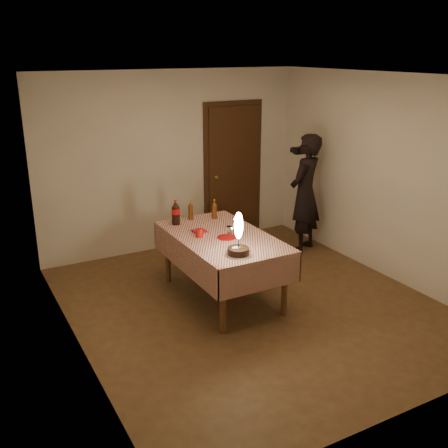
{
  "coord_description": "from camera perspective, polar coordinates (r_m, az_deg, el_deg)",
  "views": [
    {
      "loc": [
        -2.95,
        -4.71,
        2.87
      ],
      "look_at": [
        -0.21,
        0.3,
        0.95
      ],
      "focal_mm": 42.0,
      "sensor_mm": 36.0,
      "label": 1
    }
  ],
  "objects": [
    {
      "name": "amber_bottle_left",
      "position": [
        6.66,
        -3.65,
        1.47
      ],
      "size": [
        0.06,
        0.06,
        0.26
      ],
      "color": "#532A0E",
      "rests_on": "dining_table"
    },
    {
      "name": "amber_bottle_right",
      "position": [
        6.68,
        -1.05,
        1.57
      ],
      "size": [
        0.06,
        0.06,
        0.26
      ],
      "color": "#532A0E",
      "rests_on": "dining_table"
    },
    {
      "name": "napkin_stack",
      "position": [
        6.23,
        -2.68,
        -0.79
      ],
      "size": [
        0.15,
        0.15,
        0.02
      ],
      "primitive_type": "cube",
      "color": "#A51227",
      "rests_on": "dining_table"
    },
    {
      "name": "red_cup",
      "position": [
        6.05,
        -2.69,
        -0.98
      ],
      "size": [
        0.08,
        0.08,
        0.1
      ],
      "primitive_type": "cylinder",
      "color": "#B6110C",
      "rests_on": "dining_table"
    },
    {
      "name": "dining_table",
      "position": [
        6.15,
        -0.22,
        -2.19
      ],
      "size": [
        1.02,
        1.72,
        0.79
      ],
      "color": "brown",
      "rests_on": "ground"
    },
    {
      "name": "room_shell",
      "position": [
        5.77,
        3.23,
        6.41
      ],
      "size": [
        4.04,
        4.54,
        2.62
      ],
      "color": "silver",
      "rests_on": "ground"
    },
    {
      "name": "red_plate",
      "position": [
        6.04,
        0.3,
        -1.46
      ],
      "size": [
        0.22,
        0.22,
        0.01
      ],
      "primitive_type": "cylinder",
      "color": "#A50B0C",
      "rests_on": "dining_table"
    },
    {
      "name": "birthday_cake",
      "position": [
        5.51,
        1.58,
        -2.0
      ],
      "size": [
        0.29,
        0.29,
        0.47
      ],
      "color": "white",
      "rests_on": "dining_table"
    },
    {
      "name": "photographer",
      "position": [
        7.69,
        8.8,
        3.31
      ],
      "size": [
        0.75,
        0.67,
        1.73
      ],
      "color": "black",
      "rests_on": "ground"
    },
    {
      "name": "cola_bottle",
      "position": [
        6.48,
        -5.27,
        1.25
      ],
      "size": [
        0.1,
        0.1,
        0.32
      ],
      "color": "black",
      "rests_on": "dining_table"
    },
    {
      "name": "clear_cup",
      "position": [
        6.16,
        0.56,
        -0.66
      ],
      "size": [
        0.07,
        0.07,
        0.09
      ],
      "primitive_type": "cylinder",
      "color": "silver",
      "rests_on": "dining_table"
    },
    {
      "name": "ground",
      "position": [
        6.25,
        3.05,
        -8.74
      ],
      "size": [
        4.0,
        4.5,
        0.01
      ],
      "primitive_type": "cube",
      "color": "brown",
      "rests_on": "ground"
    }
  ]
}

